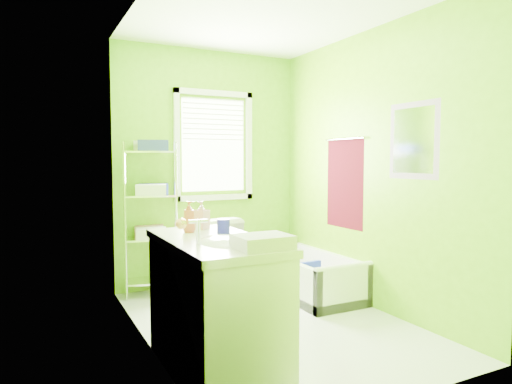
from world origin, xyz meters
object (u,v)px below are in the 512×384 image
bathtub (306,280)px  vanity (216,301)px  wire_shelf_unit (153,201)px  toilet (205,254)px

bathtub → vanity: bearing=-141.0°
bathtub → wire_shelf_unit: wire_shelf_unit is taller
bathtub → wire_shelf_unit: bearing=153.7°
toilet → bathtub: bearing=136.8°
bathtub → toilet: size_ratio=1.68×
toilet → vanity: vanity is taller
toilet → wire_shelf_unit: size_ratio=0.51×
bathtub → vanity: 1.95m
toilet → wire_shelf_unit: 0.77m
bathtub → vanity: (-1.49, -1.21, 0.33)m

